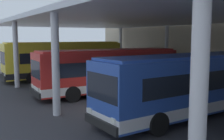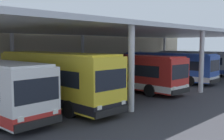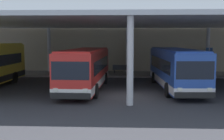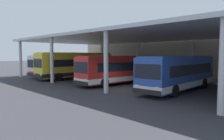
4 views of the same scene
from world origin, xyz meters
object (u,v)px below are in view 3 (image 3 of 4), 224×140
Objects in this scene: bench_waiting at (121,69)px; bus_far_bay at (175,68)px; bus_middle_bay at (86,68)px; banner_sign at (209,58)px.

bus_far_bay is at bearing -62.74° from bench_waiting.
bus_middle_bay is 9.60m from bench_waiting.
bus_middle_bay is at bearing -105.75° from bench_waiting.
bus_middle_bay is at bearing -145.24° from banner_sign.
bus_far_bay is 9.20m from banner_sign.
bus_middle_bay reaches higher than bench_waiting.
bus_middle_bay is 1.00× the size of bus_far_bay.
banner_sign is (9.39, -0.88, 1.32)m from bench_waiting.
bench_waiting is 9.52m from banner_sign.
banner_sign reaches higher than bench_waiting.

